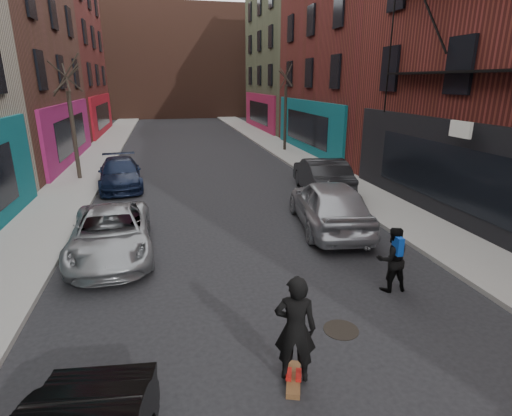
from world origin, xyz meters
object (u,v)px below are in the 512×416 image
tree_right_far (286,99)px  skateboarder (295,329)px  parked_right_end (322,176)px  pedestrian (392,259)px  tree_left_far (71,111)px  skateboard (293,379)px  parked_left_end (120,173)px  parked_left_far (111,233)px  manhole (341,330)px  parked_right_far (329,204)px

tree_right_far → skateboarder: tree_right_far is taller
parked_right_end → skateboarder: bearing=73.8°
pedestrian → skateboarder: bearing=39.7°
tree_left_far → skateboard: size_ratio=8.12×
parked_left_end → pedestrian: pedestrian is taller
tree_right_far → pedestrian: size_ratio=4.33×
parked_left_far → manhole: 6.85m
parked_right_end → manhole: 10.23m
skateboard → manhole: bearing=59.6°
tree_left_far → parked_left_far: (2.59, -9.67, -2.73)m
skateboard → manhole: 1.79m
parked_left_far → manhole: parked_left_far is taller
skateboard → pedestrian: pedestrian is taller
skateboarder → manhole: size_ratio=2.62×
skateboard → parked_left_end: bearing=125.2°
parked_left_end → parked_right_end: size_ratio=0.95×
parked_left_far → parked_left_end: parked_left_end is taller
skateboarder → pedestrian: 3.98m
parked_right_far → parked_left_far: bearing=13.4°
tree_left_far → skateboard: tree_left_far is taller
parked_left_end → pedestrian: 13.43m
manhole → parked_right_end: bearing=70.6°
parked_left_far → skateboarder: size_ratio=2.57×
parked_right_far → pedestrian: (-0.20, -4.22, -0.05)m
parked_left_end → tree_left_far: bearing=133.5°
parked_left_far → manhole: (4.82, -4.83, -0.65)m
tree_left_far → tree_right_far: 13.78m
parked_left_far → parked_right_far: parked_right_far is taller
tree_left_far → skateboarder: bearing=-68.9°
parked_left_end → parked_right_far: bearing=-50.6°
skateboarder → parked_right_end: bearing=-94.4°
parked_left_far → parked_left_end: (-0.46, 7.85, 0.00)m
parked_left_far → pedestrian: (6.61, -3.57, 0.14)m
manhole → skateboard: bearing=-139.8°
parked_right_end → tree_left_far: bearing=-16.7°
skateboard → parked_right_far: bearing=82.6°
parked_left_end → skateboard: bearing=-80.1°
tree_right_far → manhole: 21.38m
parked_right_end → skateboard: bearing=73.8°
tree_left_far → parked_right_far: 13.27m
tree_right_far → tree_left_far: bearing=-154.2°
parked_left_end → parked_right_far: parked_right_far is taller
parked_left_end → parked_right_far: size_ratio=0.92×
parked_right_end → parked_left_end: bearing=-11.8°
parked_right_far → skateboard: parked_right_far is taller
skateboarder → manhole: (1.37, 1.15, -1.01)m
tree_right_far → skateboarder: (-6.36, -21.65, -2.51)m
parked_right_end → manhole: (-3.39, -9.62, -0.78)m
parked_right_far → skateboard: (-3.36, -6.63, -0.79)m
skateboard → parked_right_end: bearing=85.6°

